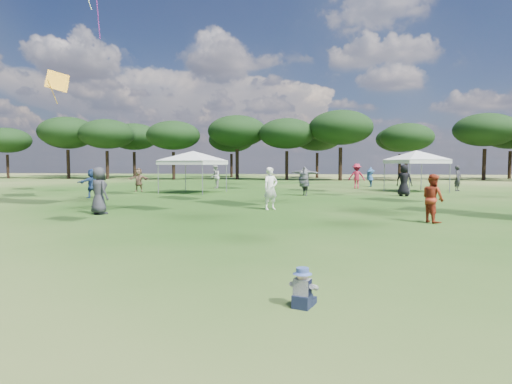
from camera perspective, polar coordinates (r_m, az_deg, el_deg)
tree_line at (r=50.55m, az=10.02°, el=7.84°), size 108.78×17.63×7.77m
tent_left at (r=27.06m, az=-8.39°, el=5.17°), size 6.37×6.37×2.92m
tent_right at (r=29.79m, az=20.61°, el=4.97°), size 5.73×5.73×2.99m
toddler at (r=5.67m, az=6.28°, el=-12.79°), size 0.39×0.42×0.52m
festival_crowd at (r=24.90m, az=10.98°, el=1.47°), size 29.09×22.21×1.91m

